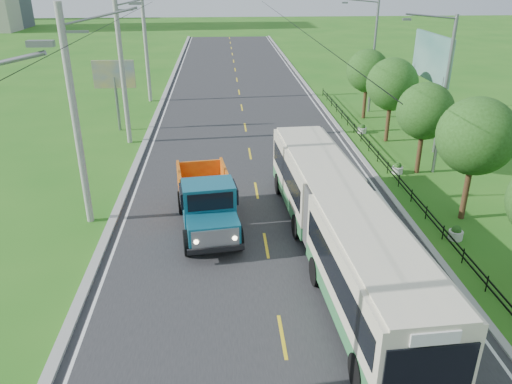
{
  "coord_description": "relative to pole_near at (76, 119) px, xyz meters",
  "views": [
    {
      "loc": [
        -1.81,
        -13.06,
        11.21
      ],
      "look_at": [
        -0.34,
        7.6,
        1.9
      ],
      "focal_mm": 35.0,
      "sensor_mm": 36.0,
      "label": 1
    }
  ],
  "objects": [
    {
      "name": "dump_truck",
      "position": [
        5.67,
        -1.16,
        -3.58
      ],
      "size": [
        3.18,
        6.6,
        2.67
      ],
      "rotation": [
        0.0,
        0.0,
        0.13
      ],
      "color": "#12586F",
      "rests_on": "ground"
    },
    {
      "name": "planter_near",
      "position": [
        16.86,
        -3.0,
        -4.81
      ],
      "size": [
        0.64,
        0.64,
        0.67
      ],
      "color": "silver",
      "rests_on": "ground"
    },
    {
      "name": "planter_far",
      "position": [
        16.86,
        13.0,
        -4.81
      ],
      "size": [
        0.64,
        0.64,
        0.67
      ],
      "color": "silver",
      "rests_on": "ground"
    },
    {
      "name": "pole_mid",
      "position": [
        0.0,
        12.0,
        0.0
      ],
      "size": [
        3.51,
        0.32,
        10.0
      ],
      "color": "gray",
      "rests_on": "ground"
    },
    {
      "name": "tree_fourth",
      "position": [
        18.12,
        5.14,
        -1.51
      ],
      "size": [
        3.24,
        3.31,
        5.4
      ],
      "color": "#382314",
      "rests_on": "ground"
    },
    {
      "name": "pole_near",
      "position": [
        0.0,
        0.0,
        0.0
      ],
      "size": [
        3.51,
        0.32,
        10.0
      ],
      "color": "gray",
      "rests_on": "ground"
    },
    {
      "name": "tree_third",
      "position": [
        18.12,
        -0.86,
        -1.11
      ],
      "size": [
        3.6,
        3.62,
        6.0
      ],
      "color": "#382314",
      "rests_on": "ground"
    },
    {
      "name": "bus",
      "position": [
        11.07,
        -4.42,
        -3.15
      ],
      "size": [
        3.59,
        16.89,
        3.24
      ],
      "rotation": [
        0.0,
        0.0,
        0.05
      ],
      "color": "#327D44",
      "rests_on": "ground"
    },
    {
      "name": "planter_mid",
      "position": [
        16.86,
        5.0,
        -4.81
      ],
      "size": [
        0.64,
        0.64,
        0.67
      ],
      "color": "silver",
      "rests_on": "ground"
    },
    {
      "name": "curb_left",
      "position": [
        1.06,
        11.0,
        -5.02
      ],
      "size": [
        0.4,
        120.0,
        0.15
      ],
      "primitive_type": "cube",
      "color": "#9E9E99",
      "rests_on": "ground"
    },
    {
      "name": "edge_line_right",
      "position": [
        14.91,
        11.0,
        -5.07
      ],
      "size": [
        0.12,
        120.0,
        0.0
      ],
      "primitive_type": "cube",
      "color": "silver",
      "rests_on": "road"
    },
    {
      "name": "ground",
      "position": [
        8.26,
        -9.0,
        -5.09
      ],
      "size": [
        240.0,
        240.0,
        0.0
      ],
      "primitive_type": "plane",
      "color": "#246918",
      "rests_on": "ground"
    },
    {
      "name": "tree_fifth",
      "position": [
        18.12,
        11.14,
        -1.24
      ],
      "size": [
        3.48,
        3.52,
        5.8
      ],
      "color": "#382314",
      "rests_on": "ground"
    },
    {
      "name": "pole_far",
      "position": [
        0.0,
        24.0,
        0.0
      ],
      "size": [
        3.51,
        0.32,
        10.0
      ],
      "color": "gray",
      "rests_on": "ground"
    },
    {
      "name": "streetlight_far",
      "position": [
        18.9,
        19.0,
        -0.19
      ],
      "size": [
        3.02,
        0.2,
        9.07
      ],
      "color": "slate",
      "rests_on": "ground"
    },
    {
      "name": "centre_dash",
      "position": [
        8.26,
        -9.0,
        -5.07
      ],
      "size": [
        0.12,
        2.2,
        0.0
      ],
      "primitive_type": "cube",
      "color": "yellow",
      "rests_on": "road"
    },
    {
      "name": "edge_line_left",
      "position": [
        1.61,
        11.0,
        -5.07
      ],
      "size": [
        0.12,
        120.0,
        0.0
      ],
      "primitive_type": "cube",
      "color": "silver",
      "rests_on": "road"
    },
    {
      "name": "streetlight_mid",
      "position": [
        18.9,
        5.0,
        -0.19
      ],
      "size": [
        3.02,
        0.2,
        9.07
      ],
      "color": "slate",
      "rests_on": "ground"
    },
    {
      "name": "billboard_right",
      "position": [
        20.56,
        11.0,
        0.25
      ],
      "size": [
        0.24,
        6.0,
        7.3
      ],
      "color": "slate",
      "rests_on": "ground"
    },
    {
      "name": "road",
      "position": [
        8.26,
        11.0,
        -5.08
      ],
      "size": [
        14.0,
        120.0,
        0.02
      ],
      "primitive_type": "cube",
      "color": "#28282B",
      "rests_on": "ground"
    },
    {
      "name": "tree_back",
      "position": [
        18.12,
        17.14,
        -1.44
      ],
      "size": [
        3.3,
        3.36,
        5.5
      ],
      "color": "#382314",
      "rests_on": "ground"
    },
    {
      "name": "curb_right",
      "position": [
        15.41,
        11.0,
        -5.04
      ],
      "size": [
        0.3,
        120.0,
        0.1
      ],
      "primitive_type": "cube",
      "color": "#9E9E99",
      "rests_on": "ground"
    },
    {
      "name": "railing_right",
      "position": [
        16.26,
        5.0,
        -4.79
      ],
      "size": [
        0.04,
        40.0,
        0.6
      ],
      "primitive_type": "cube",
      "color": "black",
      "rests_on": "ground"
    },
    {
      "name": "billboard_left",
      "position": [
        -1.24,
        15.0,
        -1.23
      ],
      "size": [
        3.0,
        0.2,
        5.2
      ],
      "color": "slate",
      "rests_on": "ground"
    }
  ]
}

